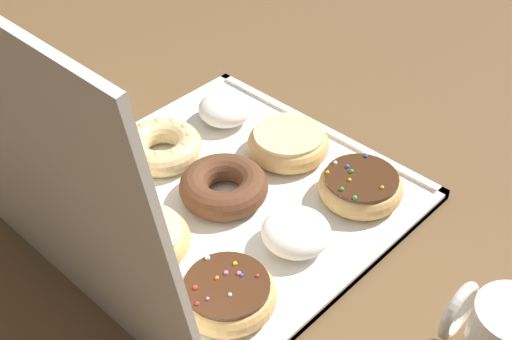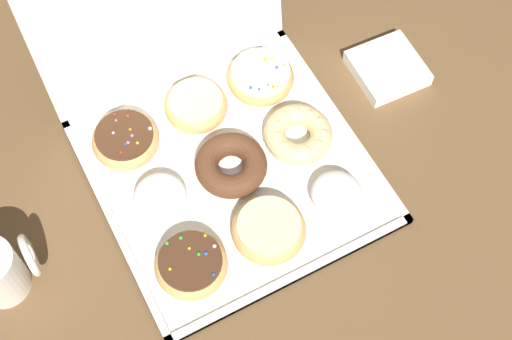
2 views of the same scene
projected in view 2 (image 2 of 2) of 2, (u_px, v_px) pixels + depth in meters
ground_plane at (232, 174)px, 1.22m from camera, size 3.00×3.00×0.00m
donut_box at (232, 172)px, 1.21m from camera, size 0.43×0.43×0.01m
sprinkle_donut_0 at (191, 264)px, 1.11m from camera, size 0.11×0.11×0.04m
glazed_ring_donut_1 at (268, 230)px, 1.14m from camera, size 0.12×0.12×0.04m
powdered_filled_donut_2 at (337, 194)px, 1.16m from camera, size 0.08×0.08×0.04m
powdered_filled_donut_3 at (159, 196)px, 1.16m from camera, size 0.08×0.08×0.04m
chocolate_cake_ring_donut_4 at (231, 166)px, 1.19m from camera, size 0.12×0.12×0.04m
cruller_donut_5 at (299, 135)px, 1.22m from camera, size 0.11×0.11×0.04m
sprinkle_donut_6 at (125, 140)px, 1.21m from camera, size 0.11×0.11×0.04m
glazed_ring_donut_7 at (194, 106)px, 1.25m from camera, size 0.11×0.11×0.04m
sprinkle_donut_8 at (261, 77)px, 1.27m from camera, size 0.12×0.12×0.04m
napkin_stack at (387, 68)px, 1.30m from camera, size 0.12×0.12×0.03m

